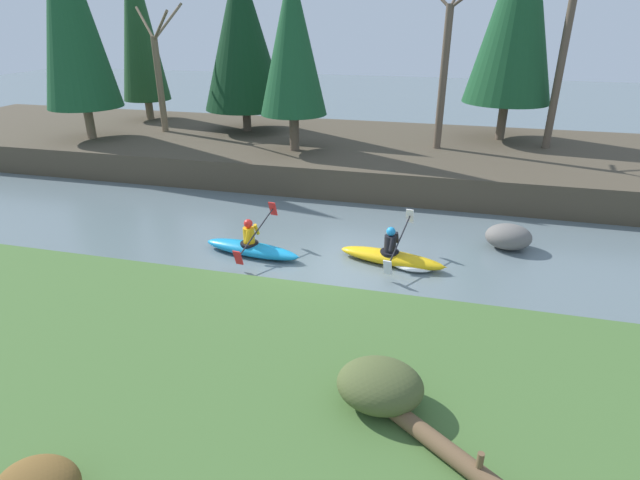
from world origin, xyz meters
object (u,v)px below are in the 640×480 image
Objects in this scene: kayaker_lead at (396,258)px; kayaker_middle at (252,247)px; boulder_midstream at (509,237)px; driftwood_log at (463,463)px.

kayaker_lead is 3.75m from kayaker_middle.
driftwood_log is (-1.31, -8.62, 0.62)m from boulder_midstream.
kayaker_lead is at bearing 13.77° from kayaker_middle.
kayaker_middle reaches higher than boulder_midstream.
kayaker_lead is at bearing 138.99° from driftwood_log.
kayaker_lead is at bearing -148.31° from boulder_midstream.
kayaker_middle is (-3.73, -0.37, 0.02)m from kayaker_lead.
driftwood_log is (1.52, -6.87, 0.76)m from kayaker_lead.
kayaker_lead is 3.33m from boulder_midstream.
driftwood_log is (5.25, -6.49, 0.74)m from kayaker_middle.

